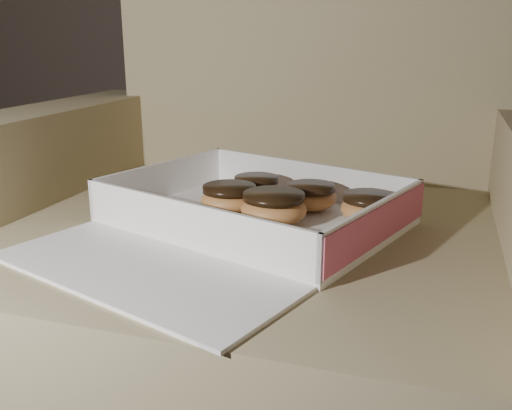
{
  "coord_description": "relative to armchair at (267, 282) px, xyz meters",
  "views": [
    {
      "loc": [
        1.11,
        -0.09,
        0.7
      ],
      "look_at": [
        0.86,
        0.67,
        0.46
      ],
      "focal_mm": 40.0,
      "sensor_mm": 36.0,
      "label": 1
    }
  ],
  "objects": [
    {
      "name": "armchair",
      "position": [
        0.0,
        0.0,
        0.0
      ],
      "size": [
        0.93,
        0.78,
        0.97
      ],
      "color": "#93855D",
      "rests_on": "floor"
    },
    {
      "name": "bakery_box",
      "position": [
        -0.01,
        -0.11,
        0.14
      ],
      "size": [
        0.51,
        0.55,
        0.07
      ],
      "rotation": [
        0.0,
        0.0,
        -0.33
      ],
      "color": "white",
      "rests_on": "armchair"
    },
    {
      "name": "donut_a",
      "position": [
        0.04,
        -0.1,
        0.16
      ],
      "size": [
        0.09,
        0.09,
        0.05
      ],
      "color": "#D08B48",
      "rests_on": "bakery_box"
    },
    {
      "name": "donut_b",
      "position": [
        -0.02,
        0.01,
        0.16
      ],
      "size": [
        0.08,
        0.08,
        0.04
      ],
      "color": "#D08B48",
      "rests_on": "bakery_box"
    },
    {
      "name": "donut_c",
      "position": [
        0.07,
        -0.01,
        0.16
      ],
      "size": [
        0.08,
        0.08,
        0.04
      ],
      "color": "#D08B48",
      "rests_on": "bakery_box"
    },
    {
      "name": "donut_d",
      "position": [
        0.16,
        -0.04,
        0.16
      ],
      "size": [
        0.08,
        0.08,
        0.04
      ],
      "color": "#D08B48",
      "rests_on": "bakery_box"
    },
    {
      "name": "donut_e",
      "position": [
        -0.04,
        -0.06,
        0.16
      ],
      "size": [
        0.09,
        0.09,
        0.04
      ],
      "color": "#D08B48",
      "rests_on": "bakery_box"
    },
    {
      "name": "crumb_a",
      "position": [
        0.02,
        -0.19,
        0.14
      ],
      "size": [
        0.01,
        0.01,
        0.0
      ],
      "primitive_type": "ellipsoid",
      "color": "black",
      "rests_on": "bakery_box"
    },
    {
      "name": "crumb_b",
      "position": [
        0.0,
        -0.17,
        0.14
      ],
      "size": [
        0.01,
        0.01,
        0.0
      ],
      "primitive_type": "ellipsoid",
      "color": "black",
      "rests_on": "bakery_box"
    },
    {
      "name": "crumb_c",
      "position": [
        0.06,
        -0.23,
        0.14
      ],
      "size": [
        0.01,
        0.01,
        0.0
      ],
      "primitive_type": "ellipsoid",
      "color": "black",
      "rests_on": "bakery_box"
    },
    {
      "name": "crumb_d",
      "position": [
        -0.03,
        -0.12,
        0.14
      ],
      "size": [
        0.01,
        0.01,
        0.0
      ],
      "primitive_type": "ellipsoid",
      "color": "black",
      "rests_on": "bakery_box"
    }
  ]
}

